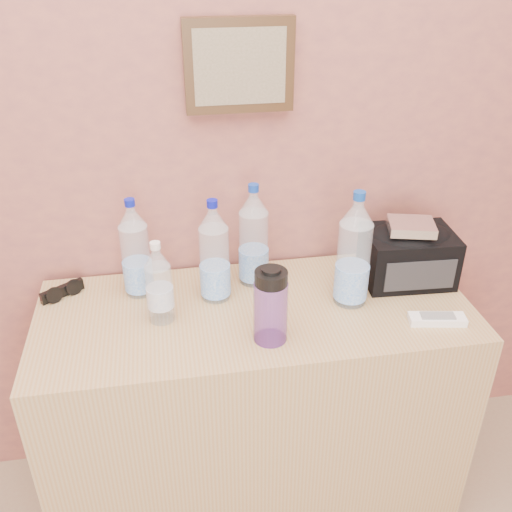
{
  "coord_description": "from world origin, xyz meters",
  "views": [
    {
      "loc": [
        -0.04,
        0.4,
        1.72
      ],
      "look_at": [
        0.18,
        1.71,
        0.96
      ],
      "focal_mm": 40.0,
      "sensor_mm": 36.0,
      "label": 1
    }
  ],
  "objects_px": {
    "pet_large_b": "(254,240)",
    "ac_remote": "(437,319)",
    "pet_large_a": "(136,253)",
    "pet_small": "(159,287)",
    "pet_large_d": "(354,255)",
    "toiletry_bag": "(408,253)",
    "dresser": "(255,408)",
    "foil_packet": "(411,226)",
    "pet_large_c": "(214,256)",
    "sunglasses": "(62,291)",
    "nalgene_bottle": "(271,305)"
  },
  "relations": [
    {
      "from": "pet_large_c",
      "to": "nalgene_bottle",
      "type": "xyz_separation_m",
      "value": [
        0.12,
        -0.22,
        -0.03
      ]
    },
    {
      "from": "nalgene_bottle",
      "to": "sunglasses",
      "type": "relative_size",
      "value": 1.63
    },
    {
      "from": "pet_large_d",
      "to": "nalgene_bottle",
      "type": "relative_size",
      "value": 1.59
    },
    {
      "from": "pet_large_d",
      "to": "pet_small",
      "type": "relative_size",
      "value": 1.42
    },
    {
      "from": "pet_small",
      "to": "ac_remote",
      "type": "distance_m",
      "value": 0.77
    },
    {
      "from": "dresser",
      "to": "ac_remote",
      "type": "distance_m",
      "value": 0.64
    },
    {
      "from": "pet_large_b",
      "to": "pet_large_c",
      "type": "bearing_deg",
      "value": -150.98
    },
    {
      "from": "pet_large_a",
      "to": "nalgene_bottle",
      "type": "relative_size",
      "value": 1.4
    },
    {
      "from": "pet_large_d",
      "to": "sunglasses",
      "type": "relative_size",
      "value": 2.6
    },
    {
      "from": "sunglasses",
      "to": "toiletry_bag",
      "type": "xyz_separation_m",
      "value": [
        1.04,
        -0.08,
        0.07
      ]
    },
    {
      "from": "pet_large_b",
      "to": "ac_remote",
      "type": "relative_size",
      "value": 2.07
    },
    {
      "from": "nalgene_bottle",
      "to": "toiletry_bag",
      "type": "xyz_separation_m",
      "value": [
        0.47,
        0.22,
        -0.02
      ]
    },
    {
      "from": "dresser",
      "to": "pet_large_d",
      "type": "bearing_deg",
      "value": -1.08
    },
    {
      "from": "nalgene_bottle",
      "to": "toiletry_bag",
      "type": "relative_size",
      "value": 0.82
    },
    {
      "from": "dresser",
      "to": "nalgene_bottle",
      "type": "height_order",
      "value": "nalgene_bottle"
    },
    {
      "from": "dresser",
      "to": "pet_large_c",
      "type": "relative_size",
      "value": 4.0
    },
    {
      "from": "dresser",
      "to": "foil_packet",
      "type": "xyz_separation_m",
      "value": [
        0.47,
        0.06,
        0.58
      ]
    },
    {
      "from": "pet_small",
      "to": "nalgene_bottle",
      "type": "height_order",
      "value": "pet_small"
    },
    {
      "from": "pet_large_a",
      "to": "pet_large_c",
      "type": "relative_size",
      "value": 0.97
    },
    {
      "from": "pet_large_d",
      "to": "sunglasses",
      "type": "height_order",
      "value": "pet_large_d"
    },
    {
      "from": "toiletry_bag",
      "to": "foil_packet",
      "type": "distance_m",
      "value": 0.11
    },
    {
      "from": "pet_large_b",
      "to": "nalgene_bottle",
      "type": "bearing_deg",
      "value": -91.02
    },
    {
      "from": "pet_large_a",
      "to": "pet_large_b",
      "type": "relative_size",
      "value": 0.95
    },
    {
      "from": "pet_large_c",
      "to": "pet_large_d",
      "type": "distance_m",
      "value": 0.39
    },
    {
      "from": "pet_large_c",
      "to": "foil_packet",
      "type": "xyz_separation_m",
      "value": [
        0.58,
        -0.02,
        0.06
      ]
    },
    {
      "from": "pet_large_b",
      "to": "ac_remote",
      "type": "bearing_deg",
      "value": -33.11
    },
    {
      "from": "dresser",
      "to": "pet_large_c",
      "type": "xyz_separation_m",
      "value": [
        -0.1,
        0.08,
        0.53
      ]
    },
    {
      "from": "ac_remote",
      "to": "sunglasses",
      "type": "bearing_deg",
      "value": 173.32
    },
    {
      "from": "pet_small",
      "to": "sunglasses",
      "type": "distance_m",
      "value": 0.34
    },
    {
      "from": "pet_large_d",
      "to": "toiletry_bag",
      "type": "distance_m",
      "value": 0.23
    },
    {
      "from": "pet_large_a",
      "to": "pet_small",
      "type": "distance_m",
      "value": 0.16
    },
    {
      "from": "pet_large_b",
      "to": "nalgene_bottle",
      "type": "distance_m",
      "value": 0.29
    },
    {
      "from": "pet_large_b",
      "to": "pet_small",
      "type": "distance_m",
      "value": 0.33
    },
    {
      "from": "pet_large_a",
      "to": "ac_remote",
      "type": "height_order",
      "value": "pet_large_a"
    },
    {
      "from": "pet_large_a",
      "to": "foil_packet",
      "type": "xyz_separation_m",
      "value": [
        0.8,
        -0.08,
        0.06
      ]
    },
    {
      "from": "pet_large_d",
      "to": "toiletry_bag",
      "type": "relative_size",
      "value": 1.31
    },
    {
      "from": "pet_large_b",
      "to": "ac_remote",
      "type": "height_order",
      "value": "pet_large_b"
    },
    {
      "from": "dresser",
      "to": "pet_large_d",
      "type": "xyz_separation_m",
      "value": [
        0.28,
        -0.01,
        0.54
      ]
    },
    {
      "from": "dresser",
      "to": "pet_large_a",
      "type": "height_order",
      "value": "pet_large_a"
    },
    {
      "from": "pet_large_b",
      "to": "toiletry_bag",
      "type": "bearing_deg",
      "value": -8.41
    },
    {
      "from": "pet_small",
      "to": "sunglasses",
      "type": "height_order",
      "value": "pet_small"
    },
    {
      "from": "pet_large_c",
      "to": "sunglasses",
      "type": "height_order",
      "value": "pet_large_c"
    },
    {
      "from": "toiletry_bag",
      "to": "foil_packet",
      "type": "relative_size",
      "value": 2.02
    },
    {
      "from": "pet_large_a",
      "to": "pet_small",
      "type": "bearing_deg",
      "value": -67.83
    },
    {
      "from": "foil_packet",
      "to": "pet_large_d",
      "type": "bearing_deg",
      "value": -160.9
    },
    {
      "from": "pet_large_d",
      "to": "pet_large_a",
      "type": "bearing_deg",
      "value": 165.88
    },
    {
      "from": "pet_large_b",
      "to": "foil_packet",
      "type": "distance_m",
      "value": 0.46
    },
    {
      "from": "pet_large_a",
      "to": "pet_large_b",
      "type": "bearing_deg",
      "value": 0.83
    },
    {
      "from": "pet_large_d",
      "to": "ac_remote",
      "type": "distance_m",
      "value": 0.29
    },
    {
      "from": "pet_large_b",
      "to": "toiletry_bag",
      "type": "height_order",
      "value": "pet_large_b"
    }
  ]
}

